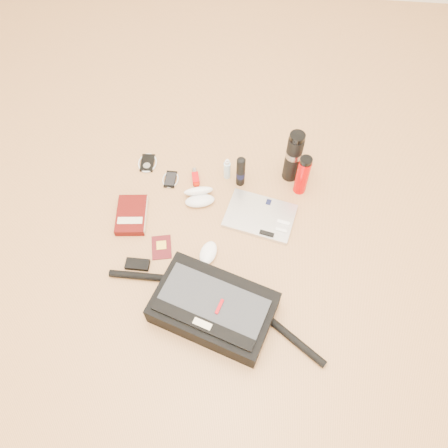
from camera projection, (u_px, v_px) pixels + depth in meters
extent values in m
plane|color=#B47E4B|center=(217.00, 255.00, 1.91)|extent=(4.00, 4.00, 0.00)
cube|color=black|center=(214.00, 308.00, 1.72)|extent=(0.53, 0.41, 0.11)
cube|color=#2C2E33|center=(212.00, 304.00, 1.67)|extent=(0.45, 0.32, 0.01)
cube|color=black|center=(202.00, 324.00, 1.62)|extent=(0.40, 0.17, 0.01)
cube|color=beige|center=(202.00, 324.00, 1.62)|extent=(0.08, 0.05, 0.02)
cube|color=#AB0007|center=(219.00, 307.00, 1.66)|extent=(0.03, 0.06, 0.02)
cylinder|color=black|center=(143.00, 276.00, 1.84)|extent=(0.29, 0.03, 0.03)
cylinder|color=black|center=(295.00, 340.00, 1.70)|extent=(0.25, 0.19, 0.03)
cube|color=black|center=(137.00, 264.00, 1.87)|extent=(0.10, 0.05, 0.02)
cube|color=silver|center=(260.00, 216.00, 2.00)|extent=(0.35, 0.28, 0.02)
cube|color=black|center=(269.00, 202.00, 2.03)|extent=(0.03, 0.03, 0.00)
cube|color=white|center=(283.00, 223.00, 1.97)|extent=(0.06, 0.03, 0.01)
cube|color=white|center=(281.00, 230.00, 1.95)|extent=(0.05, 0.03, 0.01)
cube|color=black|center=(267.00, 233.00, 1.94)|extent=(0.07, 0.03, 0.01)
cube|color=#450806|center=(132.00, 215.00, 2.00)|extent=(0.15, 0.22, 0.04)
cube|color=beige|center=(146.00, 215.00, 2.00)|extent=(0.03, 0.19, 0.03)
cube|color=beige|center=(130.00, 220.00, 1.96)|extent=(0.11, 0.05, 0.00)
cube|color=#490D12|center=(162.00, 247.00, 1.93)|extent=(0.11, 0.13, 0.00)
cube|color=gold|center=(161.00, 245.00, 1.93)|extent=(0.05, 0.05, 0.00)
ellipsoid|color=white|center=(208.00, 253.00, 1.89)|extent=(0.09, 0.13, 0.04)
ellipsoid|color=silver|center=(200.00, 201.00, 2.03)|extent=(0.15, 0.10, 0.04)
ellipsoid|color=white|center=(198.00, 191.00, 2.04)|extent=(0.15, 0.11, 0.08)
ellipsoid|color=black|center=(194.00, 201.00, 2.03)|extent=(0.04, 0.03, 0.01)
ellipsoid|color=black|center=(206.00, 200.00, 2.03)|extent=(0.04, 0.03, 0.01)
cylinder|color=black|center=(200.00, 200.00, 2.03)|extent=(0.02, 0.01, 0.00)
cube|color=black|center=(148.00, 163.00, 2.17)|extent=(0.07, 0.11, 0.01)
cylinder|color=#9C9C9E|center=(147.00, 165.00, 2.15)|extent=(0.04, 0.04, 0.00)
torus|color=silver|center=(147.00, 163.00, 2.17)|extent=(0.10, 0.10, 0.01)
cube|color=black|center=(171.00, 179.00, 2.12)|extent=(0.05, 0.10, 0.01)
cube|color=black|center=(170.00, 179.00, 2.11)|extent=(0.05, 0.08, 0.00)
torus|color=silver|center=(171.00, 179.00, 2.12)|extent=(0.08, 0.08, 0.01)
cube|color=#B8080C|center=(196.00, 179.00, 2.11)|extent=(0.05, 0.07, 0.03)
cube|color=#9E1000|center=(197.00, 185.00, 2.09)|extent=(0.03, 0.03, 0.02)
cylinder|color=#9E9EA0|center=(195.00, 172.00, 2.13)|extent=(0.03, 0.04, 0.02)
cylinder|color=#B6DBF2|center=(227.00, 170.00, 2.09)|extent=(0.04, 0.04, 0.10)
cylinder|color=silver|center=(227.00, 163.00, 2.04)|extent=(0.02, 0.02, 0.02)
cylinder|color=silver|center=(227.00, 161.00, 2.03)|extent=(0.01, 0.01, 0.01)
cylinder|color=black|center=(241.00, 172.00, 2.04)|extent=(0.05, 0.05, 0.17)
cylinder|color=black|center=(241.00, 174.00, 2.06)|extent=(0.05, 0.05, 0.03)
ellipsoid|color=black|center=(241.00, 160.00, 1.97)|extent=(0.05, 0.05, 0.02)
cylinder|color=black|center=(293.00, 158.00, 2.02)|extent=(0.08, 0.08, 0.26)
cylinder|color=gray|center=(294.00, 154.00, 1.99)|extent=(0.08, 0.08, 0.03)
cylinder|color=black|center=(297.00, 137.00, 1.90)|extent=(0.07, 0.07, 0.03)
cylinder|color=#D10000|center=(302.00, 177.00, 2.00)|extent=(0.07, 0.07, 0.21)
cylinder|color=black|center=(306.00, 161.00, 1.91)|extent=(0.07, 0.07, 0.02)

